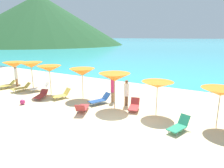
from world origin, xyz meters
The scene contains 22 objects.
ground_plane centered at (0.00, 10.00, -0.15)m, with size 50.00×100.00×0.30m, color beige.
headland_hill centered at (-89.34, 71.20, 13.57)m, with size 91.52×91.52×27.14m, color #235128.
umbrella_0 centered at (-13.44, 3.62, 1.90)m, with size 2.15×2.15×2.17m.
umbrella_1 centered at (-10.42, 3.31, 2.13)m, with size 1.97×1.97×2.38m.
umbrella_2 centered at (-7.52, 2.78, 2.11)m, with size 1.95×1.95×2.34m.
umbrella_3 centered at (-4.62, 3.31, 2.01)m, with size 1.97×1.97×2.28m.
umbrella_4 centered at (-1.46, 2.69, 2.06)m, with size 2.24×2.24×2.32m.
umbrella_5 centered at (1.31, 2.92, 1.87)m, with size 2.03×2.03×2.05m.
umbrella_6 centered at (4.56, 2.84, 1.91)m, with size 2.00×2.00×2.10m.
lounge_chair_0 centered at (-5.93, 2.39, 0.30)m, with size 0.95×1.51×0.71m.
lounge_chair_1 centered at (-10.44, 2.13, 0.31)m, with size 0.91×1.66×0.65m.
lounge_chair_2 centered at (-9.07, 2.98, 0.31)m, with size 1.24×1.67×0.72m.
lounge_chair_3 centered at (-12.40, 2.00, 0.31)m, with size 1.01×1.69×0.67m.
lounge_chair_5 centered at (-2.74, 2.87, 0.31)m, with size 1.13×1.67×0.70m.
lounge_chair_6 centered at (-0.17, 2.98, 0.28)m, with size 0.96×1.49×0.67m.
lounge_chair_7 centered at (-7.31, 1.62, 0.26)m, with size 1.15×1.60×0.54m.
lounge_chair_10 centered at (3.00, 1.45, 0.30)m, with size 0.91×1.45×0.73m.
lounge_chair_11 centered at (-2.77, 0.95, 0.30)m, with size 1.18×1.60×0.71m.
beachgoer_0 centered at (-2.20, 3.69, 1.02)m, with size 0.29×0.29×1.87m.
beachgoer_2 centered at (-1.00, 3.50, 0.94)m, with size 0.33×0.33×1.77m.
beachgoer_3 centered at (-12.41, 3.04, 1.05)m, with size 0.28×0.28×1.91m.
beach_ball centered at (-7.27, -0.04, 0.18)m, with size 0.35×0.35×0.35m, color #D83372.
Camera 1 is at (4.87, -8.15, 4.60)m, focal length 32.12 mm.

